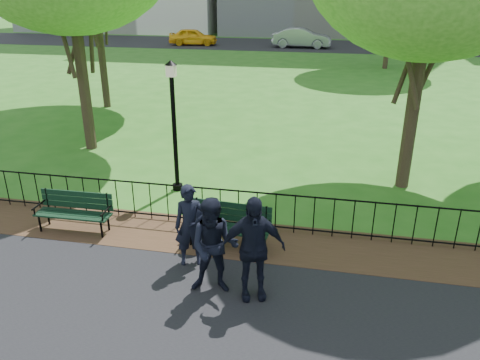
% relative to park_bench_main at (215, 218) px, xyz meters
% --- Properties ---
extents(ground, '(120.00, 120.00, 0.00)m').
position_rel_park_bench_main_xyz_m(ground, '(0.10, -1.21, -0.60)').
color(ground, '#29651A').
extents(dirt_strip, '(60.00, 1.60, 0.01)m').
position_rel_park_bench_main_xyz_m(dirt_strip, '(0.10, 0.29, -0.59)').
color(dirt_strip, '#362716').
rests_on(dirt_strip, ground).
extents(far_street, '(70.00, 9.00, 0.01)m').
position_rel_park_bench_main_xyz_m(far_street, '(0.10, 33.79, -0.59)').
color(far_street, black).
rests_on(far_street, ground).
extents(iron_fence, '(24.06, 0.06, 1.00)m').
position_rel_park_bench_main_xyz_m(iron_fence, '(0.10, 0.79, -0.10)').
color(iron_fence, black).
rests_on(iron_fence, ground).
extents(park_bench_main, '(1.72, 0.65, 0.95)m').
position_rel_park_bench_main_xyz_m(park_bench_main, '(0.00, 0.00, 0.00)').
color(park_bench_main, black).
rests_on(park_bench_main, ground).
extents(park_bench_left_a, '(1.63, 0.53, 0.92)m').
position_rel_park_bench_main_xyz_m(park_bench_left_a, '(-3.10, 0.02, -0.07)').
color(park_bench_left_a, black).
rests_on(park_bench_left_a, ground).
extents(lamppost, '(0.29, 0.29, 3.27)m').
position_rel_park_bench_main_xyz_m(lamppost, '(-1.66, 2.49, 1.18)').
color(lamppost, black).
rests_on(lamppost, ground).
extents(person_left, '(0.67, 0.56, 1.59)m').
position_rel_park_bench_main_xyz_m(person_left, '(-0.28, -0.75, 0.21)').
color(person_left, black).
rests_on(person_left, asphalt_path).
extents(person_mid, '(0.88, 0.53, 1.72)m').
position_rel_park_bench_main_xyz_m(person_mid, '(0.37, -1.49, 0.27)').
color(person_mid, black).
rests_on(person_mid, asphalt_path).
extents(person_right, '(1.16, 0.74, 1.84)m').
position_rel_park_bench_main_xyz_m(person_right, '(1.02, -1.51, 0.33)').
color(person_right, black).
rests_on(person_right, asphalt_path).
extents(taxi, '(4.26, 2.16, 1.39)m').
position_rel_park_bench_main_xyz_m(taxi, '(-10.19, 31.99, 0.11)').
color(taxi, yellow).
rests_on(taxi, far_street).
extents(sedan_silver, '(4.84, 1.83, 1.58)m').
position_rel_park_bench_main_xyz_m(sedan_silver, '(-0.92, 32.12, 0.20)').
color(sedan_silver, '#929598').
rests_on(sedan_silver, far_street).
extents(sedan_dark, '(5.25, 3.25, 1.42)m').
position_rel_park_bench_main_xyz_m(sedan_dark, '(12.66, 34.22, 0.12)').
color(sedan_dark, black).
rests_on(sedan_dark, far_street).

